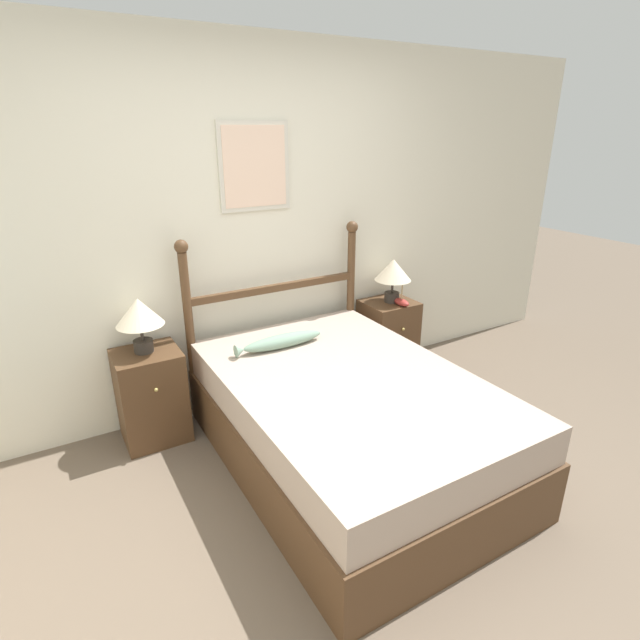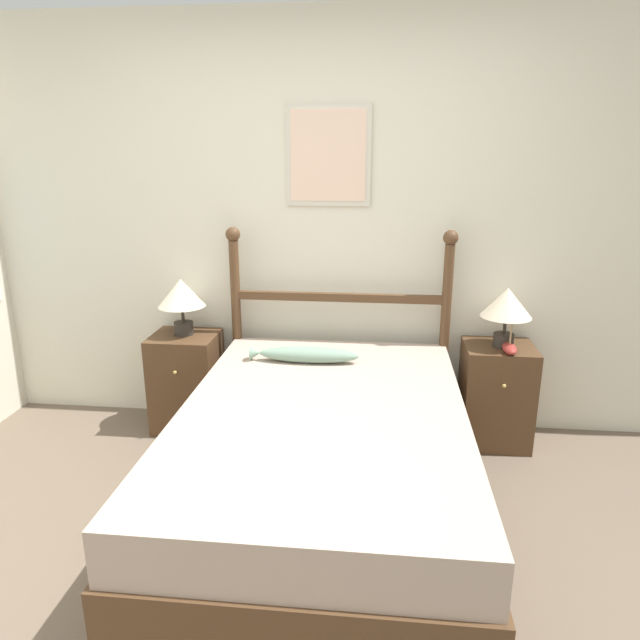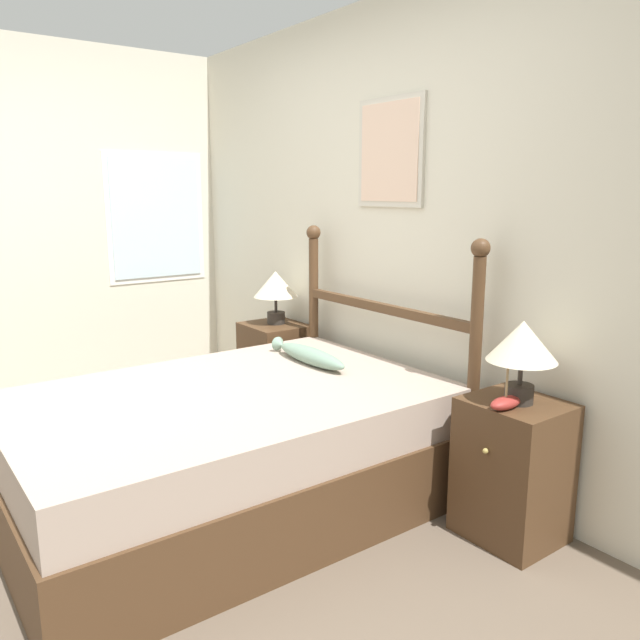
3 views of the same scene
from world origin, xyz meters
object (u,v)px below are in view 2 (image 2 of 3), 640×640
Objects in this scene: fish_pillow at (306,355)px; table_lamp_left at (181,295)px; table_lamp_right at (507,305)px; nightstand_left at (187,381)px; model_boat at (509,348)px; nightstand_right at (496,394)px; bed at (323,464)px.

table_lamp_left is at bearing 159.43° from fish_pillow.
table_lamp_right is 0.57× the size of fish_pillow.
model_boat reaches higher than nightstand_left.
model_boat is (0.03, -0.12, 0.34)m from nightstand_right.
bed is 1.44m from table_lamp_right.
fish_pillow is (-1.16, -0.17, -0.02)m from model_boat.
nightstand_left is 2.01m from model_boat.
nightstand_left is 1.00× the size of nightstand_right.
fish_pillow reaches higher than bed.
nightstand_right is 1.01× the size of fish_pillow.
bed is at bearing -142.71° from model_boat.
bed is 5.64× the size of table_lamp_left.
fish_pillow is at bearing -19.58° from nightstand_left.
model_boat is at bearing -76.93° from nightstand_right.
bed is at bearing -138.63° from table_lamp_right.
model_boat is (1.98, -0.12, 0.34)m from nightstand_left.
nightstand_left is at bearing 160.42° from fish_pillow.
model_boat is at bearing -82.41° from table_lamp_right.
table_lamp_left is 2.00m from model_boat.
nightstand_right is at bearing 103.07° from model_boat.
nightstand_left is 1.76× the size of table_lamp_right.
bed is at bearing -137.93° from nightstand_right.
model_boat is (1.00, 0.76, 0.37)m from bed.
table_lamp_right reaches higher than fish_pillow.
fish_pillow reaches higher than nightstand_right.
table_lamp_left is (-1.95, 0.02, 0.57)m from nightstand_right.
table_lamp_right is at bearing -0.29° from nightstand_left.
table_lamp_right reaches higher than nightstand_left.
bed is 5.64× the size of table_lamp_right.
nightstand_right is 1.76× the size of table_lamp_left.
nightstand_right is (0.98, 0.88, 0.02)m from bed.
nightstand_right is at bearing 142.17° from table_lamp_right.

